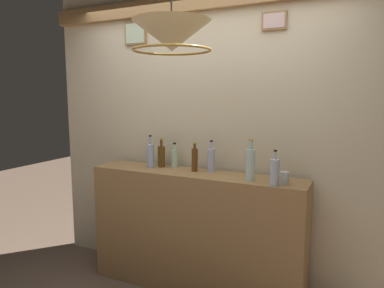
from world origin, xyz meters
name	(u,v)px	position (x,y,z in m)	size (l,w,h in m)	color
panelled_rear_partition	(207,126)	(0.00, 1.10, 1.42)	(3.25, 0.15, 2.71)	beige
bar_shelf_unit	(195,232)	(0.00, 0.84, 0.53)	(1.88, 0.36, 1.05)	#9E7547
liquor_bottle_scotch	(151,155)	(-0.44, 0.85, 1.16)	(0.07, 0.07, 0.29)	#A4B8DB
liquor_bottle_whiskey	(250,164)	(0.51, 0.75, 1.18)	(0.07, 0.07, 0.32)	silver
liquor_bottle_mezcal	(195,159)	(-0.02, 0.88, 1.16)	(0.05, 0.05, 0.25)	brown
liquor_bottle_amaro	(175,158)	(-0.26, 0.97, 1.14)	(0.06, 0.06, 0.22)	#B6D9BD
liquor_bottle_gin	(211,160)	(0.11, 0.93, 1.15)	(0.06, 0.06, 0.27)	silver
liquor_bottle_port	(275,172)	(0.70, 0.70, 1.15)	(0.07, 0.07, 0.26)	silver
liquor_bottle_brandy	(161,156)	(-0.37, 0.92, 1.15)	(0.07, 0.07, 0.26)	#5A3C14
glass_tumbler_rocks	(285,178)	(0.76, 0.78, 1.10)	(0.06, 0.06, 0.09)	silver
pendant_lamp	(172,37)	(0.15, 0.19, 2.06)	(0.50, 0.50, 0.57)	beige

